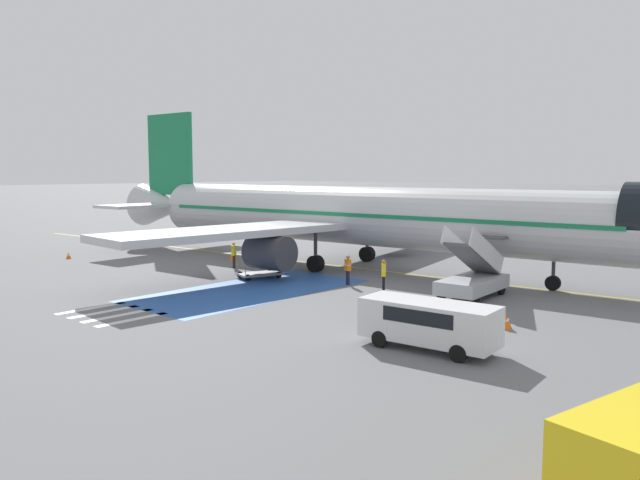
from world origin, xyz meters
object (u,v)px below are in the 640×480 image
object	(u,v)px
service_van_1	(429,320)
ground_crew_2	(234,253)
traffic_cone_1	(68,256)
traffic_cone_2	(505,321)
airliner	(355,216)
fuel_tanker	(429,219)
baggage_cart	(259,274)
traffic_cone_0	(233,256)
ground_crew_1	(348,268)
ground_crew_0	(384,273)
boarding_stairs_forward	(473,279)

from	to	relation	value
service_van_1	ground_crew_2	bearing A→B (deg)	63.47
traffic_cone_1	traffic_cone_2	bearing A→B (deg)	2.84
airliner	fuel_tanker	bearing A→B (deg)	-163.90
baggage_cart	ground_crew_2	bearing A→B (deg)	178.84
traffic_cone_0	traffic_cone_2	xyz separation A→B (m)	(24.50, -6.12, 0.00)
service_van_1	ground_crew_1	world-z (taller)	service_van_1
service_van_1	traffic_cone_0	size ratio (longest dim) A/B	7.74
baggage_cart	ground_crew_1	world-z (taller)	ground_crew_1
fuel_tanker	ground_crew_2	distance (m)	28.24
fuel_tanker	traffic_cone_0	xyz separation A→B (m)	(-1.43, -25.66, -1.36)
ground_crew_1	traffic_cone_0	bearing A→B (deg)	10.47
fuel_tanker	traffic_cone_2	distance (m)	39.29
ground_crew_0	traffic_cone_2	size ratio (longest dim) A/B	2.64
airliner	traffic_cone_1	size ratio (longest dim) A/B	101.15
fuel_tanker	ground_crew_1	distance (m)	30.46
airliner	service_van_1	xyz separation A→B (m)	(14.38, -13.99, -2.52)
ground_crew_0	traffic_cone_2	bearing A→B (deg)	38.10
boarding_stairs_forward	ground_crew_0	world-z (taller)	boarding_stairs_forward
boarding_stairs_forward	traffic_cone_0	xyz separation A→B (m)	(-20.29, 0.90, -0.64)
traffic_cone_2	traffic_cone_1	bearing A→B (deg)	-177.16
service_van_1	baggage_cart	world-z (taller)	service_van_1
fuel_tanker	traffic_cone_2	size ratio (longest dim) A/B	13.45
fuel_tanker	traffic_cone_0	distance (m)	25.73
ground_crew_2	traffic_cone_2	bearing A→B (deg)	50.96
ground_crew_1	fuel_tanker	bearing A→B (deg)	-46.31
ground_crew_0	service_van_1	bearing A→B (deg)	12.97
traffic_cone_2	airliner	bearing A→B (deg)	148.92
fuel_tanker	ground_crew_0	distance (m)	31.90
fuel_tanker	baggage_cart	world-z (taller)	fuel_tanker
baggage_cart	traffic_cone_1	world-z (taller)	baggage_cart
traffic_cone_0	service_van_1	bearing A→B (deg)	-24.82
ground_crew_1	traffic_cone_2	bearing A→B (deg)	-176.41
airliner	traffic_cone_2	size ratio (longest dim) A/B	69.01
ground_crew_0	ground_crew_1	world-z (taller)	ground_crew_0
boarding_stairs_forward	ground_crew_0	distance (m)	4.82
airliner	service_van_1	bearing A→B (deg)	42.69
ground_crew_0	traffic_cone_1	xyz separation A→B (m)	(-25.93, -5.04, -0.81)
service_van_1	traffic_cone_2	xyz separation A→B (m)	(0.82, 4.83, -0.76)
traffic_cone_0	traffic_cone_2	distance (m)	25.25
baggage_cart	service_van_1	bearing A→B (deg)	-2.27
airliner	ground_crew_0	bearing A→B (deg)	45.21
ground_crew_2	traffic_cone_0	bearing A→B (deg)	-159.66
ground_crew_2	traffic_cone_0	size ratio (longest dim) A/B	2.63
service_van_1	airliner	bearing A→B (deg)	41.41
airliner	traffic_cone_1	bearing A→B (deg)	-63.80
boarding_stairs_forward	baggage_cart	xyz separation A→B (m)	(-12.94, -3.32, -0.72)
service_van_1	traffic_cone_1	bearing A→B (deg)	80.35
service_van_1	fuel_tanker	bearing A→B (deg)	26.92
fuel_tanker	traffic_cone_1	size ratio (longest dim) A/B	19.71
fuel_tanker	traffic_cone_2	world-z (taller)	fuel_tanker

